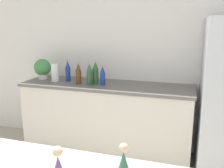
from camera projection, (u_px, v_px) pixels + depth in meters
name	position (u px, v px, depth m)	size (l,w,h in m)	color
wall_back	(147.00, 55.00, 3.23)	(8.00, 0.06, 2.55)	white
back_counter	(106.00, 119.00, 3.24)	(2.15, 0.63, 0.93)	silver
potted_plant	(43.00, 68.00, 3.38)	(0.23, 0.23, 0.28)	silver
paper_towel_roll	(55.00, 73.00, 3.26)	(0.10, 0.10, 0.23)	white
back_bottle_0	(79.00, 74.00, 3.12)	(0.07, 0.07, 0.27)	brown
back_bottle_1	(68.00, 71.00, 3.27)	(0.06, 0.06, 0.28)	navy
back_bottle_2	(90.00, 74.00, 3.07)	(0.07, 0.07, 0.28)	#2D6033
back_bottle_3	(96.00, 73.00, 3.12)	(0.08, 0.08, 0.29)	#2D6033
back_bottle_4	(103.00, 76.00, 3.05)	(0.06, 0.06, 0.25)	navy
wise_man_figurine_blue	(124.00, 161.00, 1.11)	(0.06, 0.06, 0.15)	#33664C
wise_man_figurine_crimson	(58.00, 167.00, 1.05)	(0.07, 0.07, 0.16)	#6B4784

